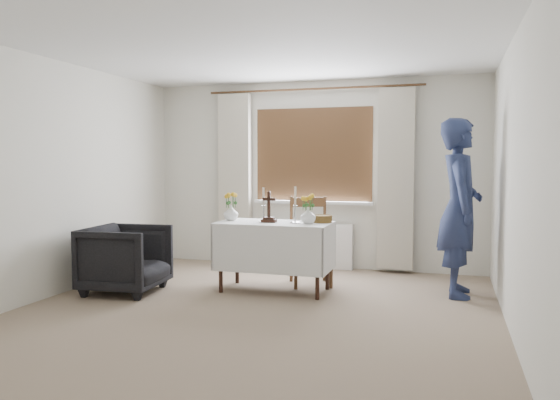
# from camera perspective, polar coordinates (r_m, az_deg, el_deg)

# --- Properties ---
(ground) EXTENTS (5.00, 5.00, 0.00)m
(ground) POSITION_cam_1_polar(r_m,az_deg,el_deg) (5.17, -3.23, -11.98)
(ground) COLOR gray
(ground) RESTS_ON ground
(altar_table) EXTENTS (1.24, 0.64, 0.76)m
(altar_table) POSITION_cam_1_polar(r_m,az_deg,el_deg) (6.03, -0.56, -5.94)
(altar_table) COLOR white
(altar_table) RESTS_ON ground
(wooden_chair) EXTENTS (0.61, 0.61, 1.01)m
(wooden_chair) POSITION_cam_1_polar(r_m,az_deg,el_deg) (6.32, 3.23, -4.34)
(wooden_chair) COLOR #52341C
(wooden_chair) RESTS_ON ground
(armchair) EXTENTS (0.87, 0.85, 0.74)m
(armchair) POSITION_cam_1_polar(r_m,az_deg,el_deg) (6.20, -15.82, -5.93)
(armchair) COLOR black
(armchair) RESTS_ON ground
(person) EXTENTS (0.49, 0.71, 1.88)m
(person) POSITION_cam_1_polar(r_m,az_deg,el_deg) (6.06, 18.26, -0.76)
(person) COLOR navy
(person) RESTS_ON ground
(radiator) EXTENTS (1.10, 0.10, 0.60)m
(radiator) POSITION_cam_1_polar(r_m,az_deg,el_deg) (7.37, 3.36, -4.76)
(radiator) COLOR white
(radiator) RESTS_ON ground
(wooden_cross) EXTENTS (0.16, 0.12, 0.34)m
(wooden_cross) POSITION_cam_1_polar(r_m,az_deg,el_deg) (5.96, -1.17, -0.72)
(wooden_cross) COLOR black
(wooden_cross) RESTS_ON altar_table
(candlestick_left) EXTENTS (0.12, 0.12, 0.38)m
(candlestick_left) POSITION_cam_1_polar(r_m,az_deg,el_deg) (5.97, -1.74, -0.51)
(candlestick_left) COLOR silver
(candlestick_left) RESTS_ON altar_table
(candlestick_right) EXTENTS (0.14, 0.14, 0.40)m
(candlestick_right) POSITION_cam_1_polar(r_m,az_deg,el_deg) (5.86, 1.59, -0.52)
(candlestick_right) COLOR silver
(candlestick_right) RESTS_ON altar_table
(flower_vase_left) EXTENTS (0.19, 0.19, 0.17)m
(flower_vase_left) POSITION_cam_1_polar(r_m,az_deg,el_deg) (6.17, -5.15, -1.34)
(flower_vase_left) COLOR silver
(flower_vase_left) RESTS_ON altar_table
(flower_vase_right) EXTENTS (0.18, 0.18, 0.17)m
(flower_vase_right) POSITION_cam_1_polar(r_m,az_deg,el_deg) (5.83, 2.95, -1.65)
(flower_vase_right) COLOR silver
(flower_vase_right) RESTS_ON altar_table
(wicker_basket) EXTENTS (0.24, 0.24, 0.08)m
(wicker_basket) POSITION_cam_1_polar(r_m,az_deg,el_deg) (5.97, 4.45, -1.97)
(wicker_basket) COLOR brown
(wicker_basket) RESTS_ON altar_table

